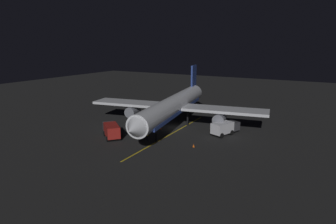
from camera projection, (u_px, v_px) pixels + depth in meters
The scene contains 9 objects.
ground_plane at pixel (173, 128), 55.96m from camera, with size 180.00×180.00×0.20m, color black.
apron_guide_stripe at pixel (170, 134), 51.79m from camera, with size 0.24×28.34×0.01m, color gold.
airliner at pixel (174, 106), 55.55m from camera, with size 34.64×37.57×10.87m.
baggage_truck at pixel (111, 130), 50.09m from camera, with size 6.14×5.62×2.34m.
catering_truck at pixel (225, 128), 51.50m from camera, with size 3.96×6.07×2.29m.
ground_crew_worker at pixel (147, 135), 48.31m from camera, with size 0.40×0.40×1.74m.
traffic_cone_near_left at pixel (112, 130), 53.78m from camera, with size 0.50×0.50×0.55m.
traffic_cone_near_right at pixel (194, 146), 45.31m from camera, with size 0.50×0.50×0.55m.
traffic_cone_under_wing at pixel (160, 128), 54.86m from camera, with size 0.50×0.50×0.55m.
Camera 1 is at (-25.71, 47.26, 15.63)m, focal length 31.32 mm.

